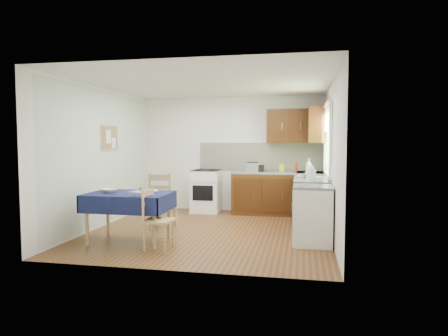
% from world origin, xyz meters
% --- Properties ---
extents(floor, '(4.20, 4.20, 0.00)m').
position_xyz_m(floor, '(0.00, 0.00, 0.00)').
color(floor, '#4A2C13').
rests_on(floor, ground).
extents(ceiling, '(4.00, 4.20, 0.02)m').
position_xyz_m(ceiling, '(0.00, 0.00, 2.50)').
color(ceiling, white).
rests_on(ceiling, wall_back).
extents(wall_back, '(4.00, 0.02, 2.50)m').
position_xyz_m(wall_back, '(0.00, 2.10, 1.25)').
color(wall_back, white).
rests_on(wall_back, ground).
extents(wall_front, '(4.00, 0.02, 2.50)m').
position_xyz_m(wall_front, '(0.00, -2.10, 1.25)').
color(wall_front, white).
rests_on(wall_front, ground).
extents(wall_left, '(0.02, 4.20, 2.50)m').
position_xyz_m(wall_left, '(-2.00, 0.00, 1.25)').
color(wall_left, silver).
rests_on(wall_left, ground).
extents(wall_right, '(0.02, 4.20, 2.50)m').
position_xyz_m(wall_right, '(2.00, 0.00, 1.25)').
color(wall_right, white).
rests_on(wall_right, ground).
extents(base_cabinets, '(1.90, 2.30, 0.86)m').
position_xyz_m(base_cabinets, '(1.36, 1.26, 0.43)').
color(base_cabinets, '#341C09').
rests_on(base_cabinets, ground).
extents(worktop_back, '(1.90, 0.60, 0.04)m').
position_xyz_m(worktop_back, '(1.05, 1.80, 0.88)').
color(worktop_back, slate).
rests_on(worktop_back, base_cabinets).
extents(worktop_right, '(0.60, 1.70, 0.04)m').
position_xyz_m(worktop_right, '(1.70, 0.65, 0.88)').
color(worktop_right, slate).
rests_on(worktop_right, base_cabinets).
extents(worktop_corner, '(0.60, 0.60, 0.04)m').
position_xyz_m(worktop_corner, '(1.70, 1.80, 0.88)').
color(worktop_corner, slate).
rests_on(worktop_corner, base_cabinets).
extents(splashback, '(2.70, 0.02, 0.60)m').
position_xyz_m(splashback, '(0.65, 2.08, 1.20)').
color(splashback, white).
rests_on(splashback, wall_back).
extents(upper_cabinets, '(1.20, 0.85, 0.70)m').
position_xyz_m(upper_cabinets, '(1.52, 1.80, 1.85)').
color(upper_cabinets, '#341C09').
rests_on(upper_cabinets, wall_back).
extents(stove, '(0.60, 0.61, 0.92)m').
position_xyz_m(stove, '(-0.50, 1.80, 0.46)').
color(stove, white).
rests_on(stove, ground).
extents(window, '(0.04, 1.48, 1.26)m').
position_xyz_m(window, '(1.97, 0.70, 1.65)').
color(window, '#345D26').
rests_on(window, wall_right).
extents(fridge, '(0.58, 0.60, 0.89)m').
position_xyz_m(fridge, '(1.70, -0.55, 0.44)').
color(fridge, white).
rests_on(fridge, ground).
extents(corkboard, '(0.04, 0.62, 0.47)m').
position_xyz_m(corkboard, '(-1.97, 0.30, 1.60)').
color(corkboard, tan).
rests_on(corkboard, wall_left).
extents(dining_table, '(1.25, 0.84, 0.75)m').
position_xyz_m(dining_table, '(-1.05, -0.92, 0.65)').
color(dining_table, '#141043').
rests_on(dining_table, ground).
extents(chair_far, '(0.47, 0.47, 1.00)m').
position_xyz_m(chair_far, '(-0.85, 0.01, 0.53)').
color(chair_far, tan).
rests_on(chair_far, ground).
extents(chair_near, '(0.41, 0.41, 0.87)m').
position_xyz_m(chair_near, '(-0.50, -1.23, 0.46)').
color(chair_near, tan).
rests_on(chair_near, ground).
extents(toaster, '(0.26, 0.16, 0.20)m').
position_xyz_m(toaster, '(0.52, 1.72, 0.99)').
color(toaster, silver).
rests_on(toaster, worktop_back).
extents(sandwich_press, '(0.31, 0.27, 0.18)m').
position_xyz_m(sandwich_press, '(0.59, 1.78, 0.99)').
color(sandwich_press, black).
rests_on(sandwich_press, worktop_back).
extents(sauce_bottle, '(0.05, 0.05, 0.22)m').
position_xyz_m(sauce_bottle, '(1.43, 1.65, 1.01)').
color(sauce_bottle, red).
rests_on(sauce_bottle, worktop_back).
extents(yellow_packet, '(0.12, 0.09, 0.14)m').
position_xyz_m(yellow_packet, '(1.12, 1.92, 0.97)').
color(yellow_packet, yellow).
rests_on(yellow_packet, worktop_back).
extents(dish_rack, '(0.40, 0.31, 0.19)m').
position_xyz_m(dish_rack, '(1.66, 0.57, 0.92)').
color(dish_rack, gray).
rests_on(dish_rack, worktop_right).
extents(kettle, '(0.15, 0.15, 0.26)m').
position_xyz_m(kettle, '(1.68, -0.10, 1.01)').
color(kettle, white).
rests_on(kettle, worktop_right).
extents(cup, '(0.12, 0.12, 0.09)m').
position_xyz_m(cup, '(1.66, 1.71, 0.95)').
color(cup, silver).
rests_on(cup, worktop_back).
extents(soap_bottle_a, '(0.17, 0.17, 0.31)m').
position_xyz_m(soap_bottle_a, '(1.66, 1.11, 1.06)').
color(soap_bottle_a, white).
rests_on(soap_bottle_a, worktop_right).
extents(soap_bottle_b, '(0.13, 0.13, 0.21)m').
position_xyz_m(soap_bottle_b, '(1.71, 1.40, 1.01)').
color(soap_bottle_b, '#1B3C9F').
rests_on(soap_bottle_b, worktop_right).
extents(soap_bottle_c, '(0.17, 0.17, 0.17)m').
position_xyz_m(soap_bottle_c, '(1.62, 0.34, 0.98)').
color(soap_bottle_c, green).
rests_on(soap_bottle_c, worktop_right).
extents(plate_bowl, '(0.29, 0.29, 0.06)m').
position_xyz_m(plate_bowl, '(-1.36, -0.92, 0.78)').
color(plate_bowl, '#F4ECC7').
rests_on(plate_bowl, dining_table).
extents(book, '(0.25, 0.26, 0.02)m').
position_xyz_m(book, '(-0.83, -0.72, 0.76)').
color(book, white).
rests_on(book, dining_table).
extents(spice_jar, '(0.04, 0.04, 0.08)m').
position_xyz_m(spice_jar, '(-0.90, -0.83, 0.79)').
color(spice_jar, '#248634').
rests_on(spice_jar, dining_table).
extents(tea_towel, '(0.34, 0.29, 0.05)m').
position_xyz_m(tea_towel, '(-0.78, -1.10, 0.78)').
color(tea_towel, navy).
rests_on(tea_towel, dining_table).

